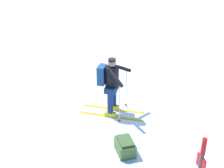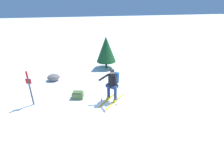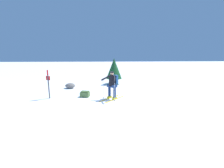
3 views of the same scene
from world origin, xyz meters
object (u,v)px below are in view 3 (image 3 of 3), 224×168
Objects in this scene: skier at (112,83)px; rock_boulder at (70,86)px; trail_marker at (48,82)px; dropped_backpack at (85,94)px; pine_tree at (114,69)px.

rock_boulder is (3.03, -2.85, -0.72)m from skier.
trail_marker is (3.68, -0.30, 0.08)m from skier.
rock_boulder is at bearing -59.37° from dropped_backpack.
skier reaches higher than rock_boulder.
skier is 4.22m from rock_boulder.
trail_marker reaches higher than rock_boulder.
dropped_backpack is 2.21m from trail_marker.
pine_tree reaches higher than trail_marker.
skier reaches higher than dropped_backpack.
rock_boulder is (1.39, -2.35, 0.03)m from dropped_backpack.
dropped_backpack is (1.64, -0.50, -0.75)m from skier.
trail_marker is at bearing 44.36° from pine_tree.
rock_boulder is 0.33× the size of pine_tree.
pine_tree is (-0.40, -4.29, 0.41)m from skier.
rock_boulder is (-0.65, -2.55, -0.80)m from trail_marker.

